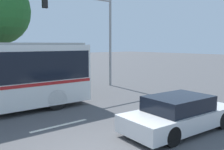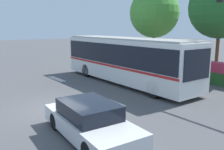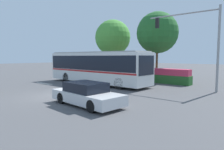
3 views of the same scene
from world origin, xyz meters
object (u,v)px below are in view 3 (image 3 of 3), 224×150
Objects in this scene: city_bus at (96,66)px; sedan_foreground at (87,94)px; street_tree_centre at (157,33)px; street_tree_left at (113,38)px; traffic_light_pole at (197,36)px.

city_bus is 2.54× the size of sedan_foreground.
street_tree_left is at bearing 175.08° from street_tree_centre.
traffic_light_pole reaches higher than sedan_foreground.
traffic_light_pole is at bearing 17.35° from city_bus.
street_tree_left reaches higher than traffic_light_pole.
traffic_light_pole is 6.53m from street_tree_centre.
street_tree_centre is (-5.43, 3.50, 0.93)m from traffic_light_pole.
city_bus reaches higher than sedan_foreground.
traffic_light_pole is at bearing 77.16° from sedan_foreground.
city_bus is 1.57× the size of street_tree_centre.
street_tree_left reaches higher than street_tree_centre.
traffic_light_pole is 0.86× the size of street_tree_centre.
city_bus is at bearing -62.45° from street_tree_left.
street_tree_centre reaches higher than city_bus.
street_tree_left is (-9.47, 13.36, 4.63)m from sedan_foreground.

